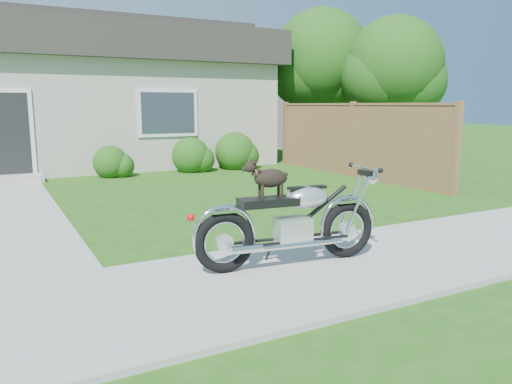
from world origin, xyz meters
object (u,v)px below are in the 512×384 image
Objects in this scene: tree_near at (399,70)px; motorcycle_with_dog at (292,219)px; fence at (352,140)px; potted_plant_right at (107,164)px; house at (55,93)px; tree_far at (325,63)px.

tree_near is 11.08m from motorcycle_with_dog.
fence reaches higher than motorcycle_with_dog.
potted_plant_right is 0.29× the size of motorcycle_with_dog.
potted_plant_right is 8.33m from motorcycle_with_dog.
motorcycle_with_dog is (0.28, -8.33, 0.24)m from potted_plant_right.
motorcycle_with_dog is at bearing -139.52° from tree_near.
potted_plant_right is (-8.53, 1.29, -2.54)m from tree_near.
house is at bearing 152.87° from tree_near.
potted_plant_right is at bearing 98.76° from motorcycle_with_dog.
motorcycle_with_dog is (-5.31, -5.53, -0.38)m from fence.
tree_far is 12.10m from motorcycle_with_dog.
house is 10.41m from tree_near.
house is 3.97m from potted_plant_right.
tree_far reaches higher than fence.
motorcycle_with_dog is (-7.20, -9.36, -2.63)m from tree_far.
tree_near is 6.98× the size of potted_plant_right.
house is 5.67× the size of motorcycle_with_dog.
motorcycle_with_dog is (0.99, -11.77, -1.60)m from house.
tree_far is at bearing 63.73° from fence.
tree_near is at bearing -65.79° from tree_far.
motorcycle_with_dog is (-8.25, -7.04, -2.31)m from tree_near.
tree_near reaches higher than fence.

